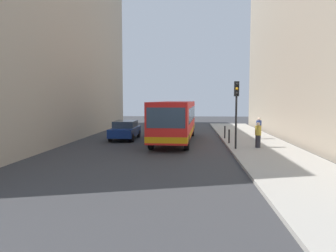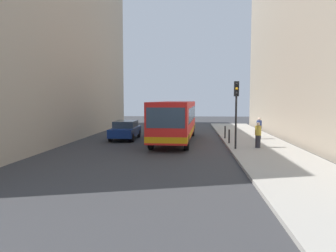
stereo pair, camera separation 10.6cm
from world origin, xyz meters
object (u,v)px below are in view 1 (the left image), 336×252
at_px(bollard_mid, 225,132).
at_px(pedestrian_mid_sidewalk, 259,128).
at_px(traffic_light, 236,102).
at_px(pedestrian_near_signal, 258,135).
at_px(car_beside_bus, 125,130).
at_px(bus, 175,119).
at_px(bollard_near, 229,136).

distance_m(bollard_mid, pedestrian_mid_sidewalk, 2.57).
distance_m(traffic_light, pedestrian_near_signal, 2.60).
distance_m(car_beside_bus, traffic_light, 9.78).
relative_size(bollard_mid, pedestrian_near_signal, 0.59).
relative_size(bus, bollard_mid, 11.71).
bearing_deg(bollard_mid, traffic_light, -88.95).
relative_size(traffic_light, bollard_near, 4.32).
height_order(pedestrian_near_signal, pedestrian_mid_sidewalk, pedestrian_mid_sidewalk).
bearing_deg(pedestrian_near_signal, bus, 67.04).
height_order(bus, pedestrian_mid_sidewalk, bus).
distance_m(bollard_near, pedestrian_near_signal, 2.55).
height_order(bollard_mid, pedestrian_near_signal, pedestrian_near_signal).
relative_size(bollard_near, pedestrian_near_signal, 0.59).
bearing_deg(bollard_mid, car_beside_bus, -178.57).
relative_size(traffic_light, pedestrian_near_signal, 2.56).
bearing_deg(car_beside_bus, bus, 166.28).
bearing_deg(car_beside_bus, bollard_mid, -178.61).
xyz_separation_m(bus, pedestrian_mid_sidewalk, (6.35, 0.79, -0.76)).
bearing_deg(car_beside_bus, pedestrian_mid_sidewalk, 178.93).
bearing_deg(bollard_mid, bollard_near, -90.00).
bearing_deg(traffic_light, bollard_mid, 91.05).
bearing_deg(traffic_light, bus, 132.50).
relative_size(bus, pedestrian_mid_sidewalk, 6.75).
xyz_separation_m(traffic_light, pedestrian_mid_sidewalk, (2.42, 5.07, -2.04)).
bearing_deg(bollard_mid, pedestrian_mid_sidewalk, -8.60).
bearing_deg(car_beside_bus, traffic_light, 146.43).
xyz_separation_m(car_beside_bus, pedestrian_near_signal, (9.40, -4.65, 0.16)).
distance_m(car_beside_bus, pedestrian_mid_sidewalk, 10.36).
relative_size(bollard_near, bollard_mid, 1.00).
distance_m(bus, bollard_near, 4.32).
bearing_deg(car_beside_bus, pedestrian_near_signal, 153.64).
height_order(car_beside_bus, bollard_near, car_beside_bus).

